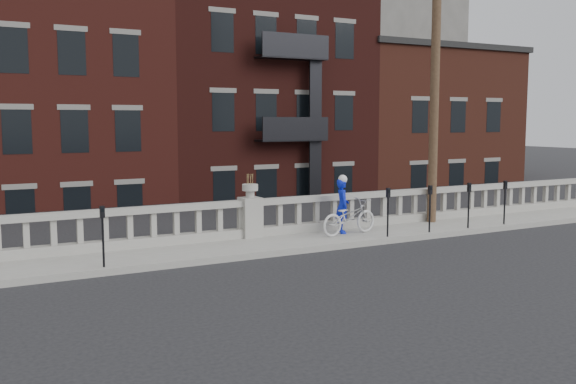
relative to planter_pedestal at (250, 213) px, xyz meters
name	(u,v)px	position (x,y,z in m)	size (l,w,h in m)	color
ground	(325,271)	(0.00, -3.95, -0.83)	(120.00, 120.00, 0.00)	black
sidewalk	(266,245)	(0.00, -0.95, -0.76)	(32.00, 2.20, 0.15)	gray
balustrade	(250,219)	(0.00, 0.00, -0.19)	(28.00, 0.34, 1.03)	gray
planter_pedestal	(250,213)	(0.00, 0.00, 0.00)	(0.55, 0.55, 1.76)	gray
lower_level	(109,134)	(0.56, 19.09, 1.80)	(80.00, 44.00, 20.80)	#605E59
utility_pole	(435,60)	(6.20, -0.35, 4.41)	(1.60, 0.28, 10.00)	#422D1E
parking_meter_a	(103,229)	(-4.41, -1.80, 0.17)	(0.10, 0.09, 1.36)	black
parking_meter_b	(388,207)	(3.36, -1.80, 0.17)	(0.10, 0.09, 1.36)	black
parking_meter_c	(430,203)	(4.86, -1.80, 0.17)	(0.10, 0.09, 1.36)	black
parking_meter_d	(469,200)	(6.36, -1.80, 0.17)	(0.10, 0.09, 1.36)	black
parking_meter_e	(505,197)	(7.86, -1.80, 0.17)	(0.10, 0.09, 1.36)	black
bicycle	(349,217)	(2.62, -0.99, -0.18)	(0.66, 1.90, 1.00)	silver
cyclist	(342,206)	(2.58, -0.69, 0.10)	(0.57, 0.37, 1.56)	#0C1CB9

